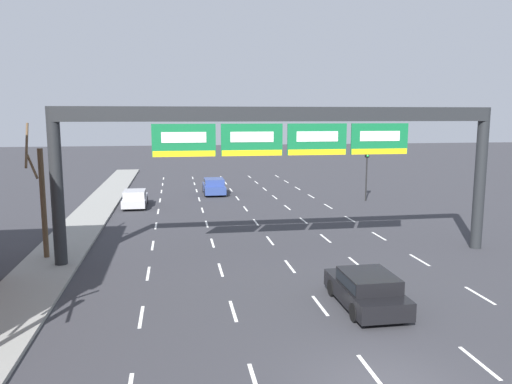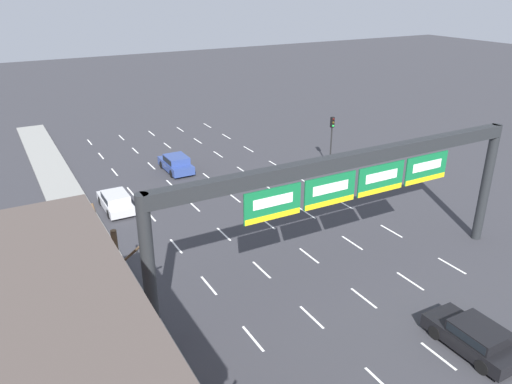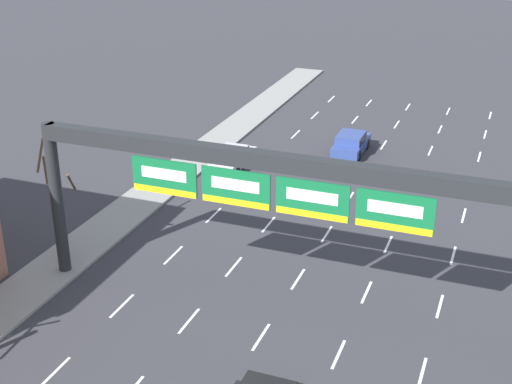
# 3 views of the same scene
# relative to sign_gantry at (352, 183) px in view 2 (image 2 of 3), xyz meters

# --- Properties ---
(lane_dashes) EXTENTS (13.32, 67.00, 0.01)m
(lane_dashes) POSITION_rel_sign_gantry_xyz_m (0.00, 0.87, -5.92)
(lane_dashes) COLOR white
(lane_dashes) RESTS_ON ground_plane
(sign_gantry) EXTENTS (21.99, 0.70, 7.52)m
(sign_gantry) POSITION_rel_sign_gantry_xyz_m (0.00, 0.00, 0.00)
(sign_gantry) COLOR #232628
(sign_gantry) RESTS_ON ground_plane
(car_blue) EXTENTS (1.90, 4.22, 1.46)m
(car_blue) POSITION_rel_sign_gantry_xyz_m (-1.82, 20.93, -5.15)
(car_blue) COLOR navy
(car_blue) RESTS_ON ground_plane
(car_silver) EXTENTS (1.80, 4.28, 1.33)m
(car_silver) POSITION_rel_sign_gantry_xyz_m (-8.44, 15.57, -5.21)
(car_silver) COLOR #B7B7BC
(car_silver) RESTS_ON ground_plane
(car_black) EXTENTS (1.97, 4.26, 1.36)m
(car_black) POSITION_rel_sign_gantry_xyz_m (1.65, -7.07, -5.19)
(car_black) COLOR black
(car_black) RESTS_ON ground_plane
(traffic_light_near_gantry) EXTENTS (0.30, 0.35, 4.56)m
(traffic_light_near_gantry) POSITION_rel_sign_gantry_xyz_m (10.49, 15.31, -2.67)
(traffic_light_near_gantry) COLOR black
(traffic_light_near_gantry) RESTS_ON ground_plane
(tree_bare_closest) EXTENTS (1.72, 1.70, 6.60)m
(tree_bare_closest) POSITION_rel_sign_gantry_xyz_m (-11.70, 1.40, -2.73)
(tree_bare_closest) COLOR brown
(tree_bare_closest) RESTS_ON sidewalk_left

